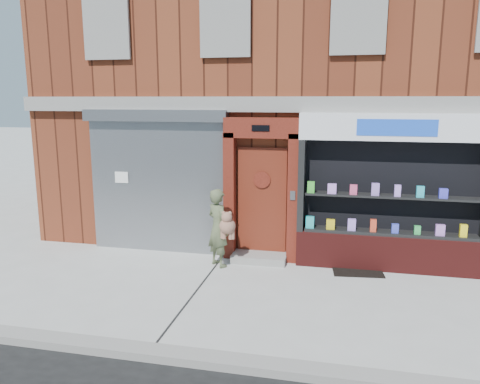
% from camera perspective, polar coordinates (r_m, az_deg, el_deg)
% --- Properties ---
extents(ground, '(80.00, 80.00, 0.00)m').
position_cam_1_polar(ground, '(7.99, 5.62, -12.82)').
color(ground, '#9E9E99').
rests_on(ground, ground).
extents(curb, '(60.00, 0.30, 0.12)m').
position_cam_1_polar(curb, '(6.08, 3.06, -20.49)').
color(curb, gray).
rests_on(curb, ground).
extents(building, '(12.00, 8.16, 8.00)m').
position_cam_1_polar(building, '(13.29, 9.14, 14.38)').
color(building, '#5D2515').
rests_on(building, ground).
extents(shutter_bay, '(3.10, 0.30, 3.04)m').
position_cam_1_polar(shutter_bay, '(10.06, -10.06, 2.33)').
color(shutter_bay, gray).
rests_on(shutter_bay, ground).
extents(red_door_bay, '(1.52, 0.58, 2.90)m').
position_cam_1_polar(red_door_bay, '(9.42, 2.61, 0.27)').
color(red_door_bay, '#49140C').
rests_on(red_door_bay, ground).
extents(pharmacy_bay, '(3.50, 0.41, 3.00)m').
position_cam_1_polar(pharmacy_bay, '(9.31, 17.88, -0.94)').
color(pharmacy_bay, '#511513').
rests_on(pharmacy_bay, ground).
extents(woman, '(0.72, 0.65, 1.55)m').
position_cam_1_polar(woman, '(9.17, -2.55, -4.33)').
color(woman, '#525C3C').
rests_on(woman, ground).
extents(doormat, '(1.00, 0.75, 0.02)m').
position_cam_1_polar(doormat, '(9.39, 14.11, -9.28)').
color(doormat, black).
rests_on(doormat, ground).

